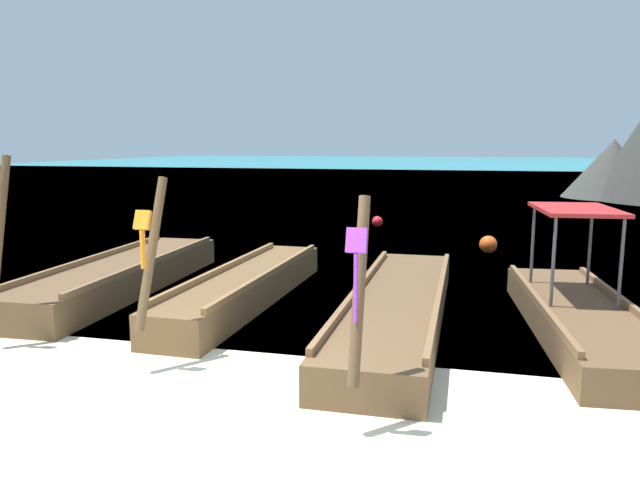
% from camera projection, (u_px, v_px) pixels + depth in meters
% --- Properties ---
extents(ground, '(120.00, 120.00, 0.00)m').
position_uv_depth(ground, '(218.00, 432.00, 6.01)').
color(ground, beige).
extents(sea_water, '(120.00, 120.00, 0.00)m').
position_uv_depth(sea_water, '(446.00, 169.00, 65.72)').
color(sea_water, teal).
rests_on(sea_water, ground).
extents(longtail_boat_yellow_ribbon, '(1.54, 6.51, 2.68)m').
position_uv_depth(longtail_boat_yellow_ribbon, '(121.00, 276.00, 11.69)').
color(longtail_boat_yellow_ribbon, brown).
rests_on(longtail_boat_yellow_ribbon, ground).
extents(longtail_boat_orange_ribbon, '(1.19, 6.47, 2.41)m').
position_uv_depth(longtail_boat_orange_ribbon, '(246.00, 287.00, 10.83)').
color(longtail_boat_orange_ribbon, brown).
rests_on(longtail_boat_orange_ribbon, ground).
extents(longtail_boat_violet_ribbon, '(1.39, 7.30, 2.32)m').
position_uv_depth(longtail_boat_violet_ribbon, '(398.00, 308.00, 9.57)').
color(longtail_boat_violet_ribbon, brown).
rests_on(longtail_boat_violet_ribbon, ground).
extents(longtail_boat_pink_ribbon, '(1.78, 5.70, 2.65)m').
position_uv_depth(longtail_boat_pink_ribbon, '(581.00, 315.00, 8.99)').
color(longtail_boat_pink_ribbon, brown).
rests_on(longtail_boat_pink_ribbon, ground).
extents(mooring_buoy_near, '(0.46, 0.46, 0.46)m').
position_uv_depth(mooring_buoy_near, '(488.00, 245.00, 15.65)').
color(mooring_buoy_near, '#EA5119').
rests_on(mooring_buoy_near, sea_water).
extents(mooring_buoy_far, '(0.37, 0.37, 0.37)m').
position_uv_depth(mooring_buoy_far, '(377.00, 222.00, 20.54)').
color(mooring_buoy_far, red).
rests_on(mooring_buoy_far, sea_water).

